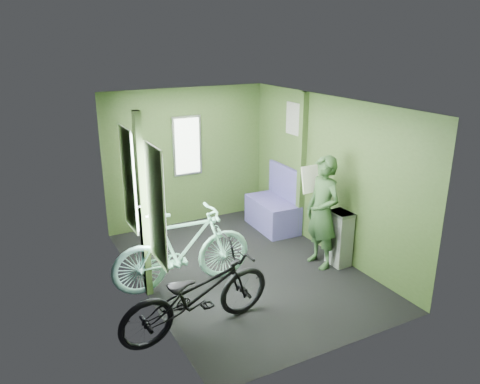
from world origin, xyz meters
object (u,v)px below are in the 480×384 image
(bench_seat, at_px, (274,210))
(passenger, at_px, (322,212))
(waste_box, at_px, (339,238))
(bicycle_mint, at_px, (185,287))
(bicycle_black, at_px, (199,331))

(bench_seat, bearing_deg, passenger, -92.76)
(passenger, xyz_separation_m, waste_box, (0.24, -0.11, -0.40))
(bicycle_mint, bearing_deg, bench_seat, -57.09)
(bicycle_black, distance_m, passenger, 2.37)
(passenger, relative_size, bench_seat, 1.51)
(waste_box, bearing_deg, bicycle_mint, 169.06)
(bicycle_black, bearing_deg, passenger, -78.92)
(waste_box, height_order, bench_seat, bench_seat)
(waste_box, bearing_deg, bench_seat, 94.12)
(bicycle_mint, xyz_separation_m, bench_seat, (2.06, 1.13, 0.31))
(passenger, distance_m, bench_seat, 1.53)
(passenger, bearing_deg, bench_seat, 172.92)
(bicycle_black, bearing_deg, bicycle_mint, -18.27)
(passenger, bearing_deg, waste_box, 63.96)
(bicycle_black, distance_m, bicycle_mint, 0.99)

